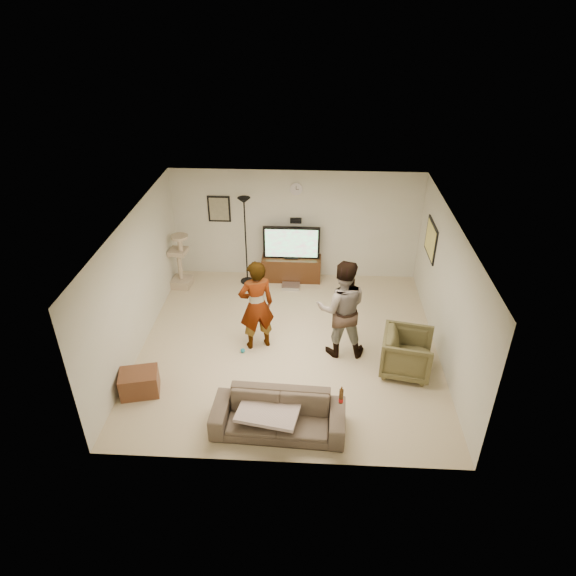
# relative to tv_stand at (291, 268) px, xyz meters

# --- Properties ---
(floor) EXTENTS (5.50, 5.50, 0.02)m
(floor) POSITION_rel_tv_stand_xyz_m (0.09, -2.50, -0.29)
(floor) COLOR tan
(floor) RESTS_ON ground
(ceiling) EXTENTS (5.50, 5.50, 0.02)m
(ceiling) POSITION_rel_tv_stand_xyz_m (0.09, -2.50, 2.23)
(ceiling) COLOR white
(ceiling) RESTS_ON wall_back
(wall_back) EXTENTS (5.50, 0.04, 2.50)m
(wall_back) POSITION_rel_tv_stand_xyz_m (0.09, 0.25, 0.97)
(wall_back) COLOR beige
(wall_back) RESTS_ON floor
(wall_front) EXTENTS (5.50, 0.04, 2.50)m
(wall_front) POSITION_rel_tv_stand_xyz_m (0.09, -5.25, 0.97)
(wall_front) COLOR beige
(wall_front) RESTS_ON floor
(wall_left) EXTENTS (0.04, 5.50, 2.50)m
(wall_left) POSITION_rel_tv_stand_xyz_m (-2.66, -2.50, 0.97)
(wall_left) COLOR beige
(wall_left) RESTS_ON floor
(wall_right) EXTENTS (0.04, 5.50, 2.50)m
(wall_right) POSITION_rel_tv_stand_xyz_m (2.84, -2.50, 0.97)
(wall_right) COLOR beige
(wall_right) RESTS_ON floor
(wall_clock) EXTENTS (0.26, 0.04, 0.26)m
(wall_clock) POSITION_rel_tv_stand_xyz_m (0.09, 0.22, 1.82)
(wall_clock) COLOR white
(wall_clock) RESTS_ON wall_back
(wall_speaker) EXTENTS (0.25, 0.10, 0.10)m
(wall_speaker) POSITION_rel_tv_stand_xyz_m (0.09, 0.19, 1.10)
(wall_speaker) COLOR black
(wall_speaker) RESTS_ON wall_back
(picture_back) EXTENTS (0.42, 0.03, 0.52)m
(picture_back) POSITION_rel_tv_stand_xyz_m (-1.61, 0.23, 1.32)
(picture_back) COLOR #79745D
(picture_back) RESTS_ON wall_back
(picture_right) EXTENTS (0.03, 0.78, 0.62)m
(picture_right) POSITION_rel_tv_stand_xyz_m (2.82, -0.90, 1.22)
(picture_right) COLOR #D7C965
(picture_right) RESTS_ON wall_right
(tv_stand) EXTENTS (1.33, 0.45, 0.56)m
(tv_stand) POSITION_rel_tv_stand_xyz_m (0.00, 0.00, 0.00)
(tv_stand) COLOR #361D0D
(tv_stand) RESTS_ON floor
(console_box) EXTENTS (0.40, 0.30, 0.07)m
(console_box) POSITION_rel_tv_stand_xyz_m (0.01, -0.40, -0.24)
(console_box) COLOR silver
(console_box) RESTS_ON floor
(tv) EXTENTS (1.26, 0.08, 0.75)m
(tv) POSITION_rel_tv_stand_xyz_m (0.00, 0.00, 0.65)
(tv) COLOR black
(tv) RESTS_ON tv_stand
(tv_screen) EXTENTS (1.16, 0.01, 0.66)m
(tv_screen) POSITION_rel_tv_stand_xyz_m (0.00, -0.04, 0.65)
(tv_screen) COLOR #57F890
(tv_screen) RESTS_ON tv
(floor_lamp) EXTENTS (0.32, 0.32, 2.02)m
(floor_lamp) POSITION_rel_tv_stand_xyz_m (-1.00, -0.17, 0.73)
(floor_lamp) COLOR black
(floor_lamp) RESTS_ON floor
(cat_tree) EXTENTS (0.45, 0.45, 1.29)m
(cat_tree) POSITION_rel_tv_stand_xyz_m (-2.44, -0.46, 0.37)
(cat_tree) COLOR tan
(cat_tree) RESTS_ON floor
(person_left) EXTENTS (0.76, 0.64, 1.78)m
(person_left) POSITION_rel_tv_stand_xyz_m (-0.51, -2.55, 0.61)
(person_left) COLOR #9893A5
(person_left) RESTS_ON floor
(person_right) EXTENTS (0.93, 0.73, 1.87)m
(person_right) POSITION_rel_tv_stand_xyz_m (1.02, -2.65, 0.66)
(person_right) COLOR navy
(person_right) RESTS_ON floor
(sofa) EXTENTS (2.03, 0.87, 0.58)m
(sofa) POSITION_rel_tv_stand_xyz_m (0.03, -4.63, 0.01)
(sofa) COLOR brown
(sofa) RESTS_ON floor
(throw_blanket) EXTENTS (1.01, 0.85, 0.06)m
(throw_blanket) POSITION_rel_tv_stand_xyz_m (-0.11, -4.63, 0.12)
(throw_blanket) COLOR beige
(throw_blanket) RESTS_ON sofa
(beer_bottle) EXTENTS (0.06, 0.06, 0.25)m
(beer_bottle) POSITION_rel_tv_stand_xyz_m (0.95, -4.63, 0.43)
(beer_bottle) COLOR #482B12
(beer_bottle) RESTS_ON sofa
(armchair) EXTENTS (1.00, 0.98, 0.78)m
(armchair) POSITION_rel_tv_stand_xyz_m (2.15, -3.14, 0.11)
(armchair) COLOR brown
(armchair) RESTS_ON floor
(side_table) EXTENTS (0.70, 0.59, 0.41)m
(side_table) POSITION_rel_tv_stand_xyz_m (-2.31, -3.94, -0.07)
(side_table) COLOR #57301D
(side_table) RESTS_ON floor
(toy_ball) EXTENTS (0.09, 0.09, 0.09)m
(toy_ball) POSITION_rel_tv_stand_xyz_m (-0.76, -2.79, -0.23)
(toy_ball) COLOR teal
(toy_ball) RESTS_ON floor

